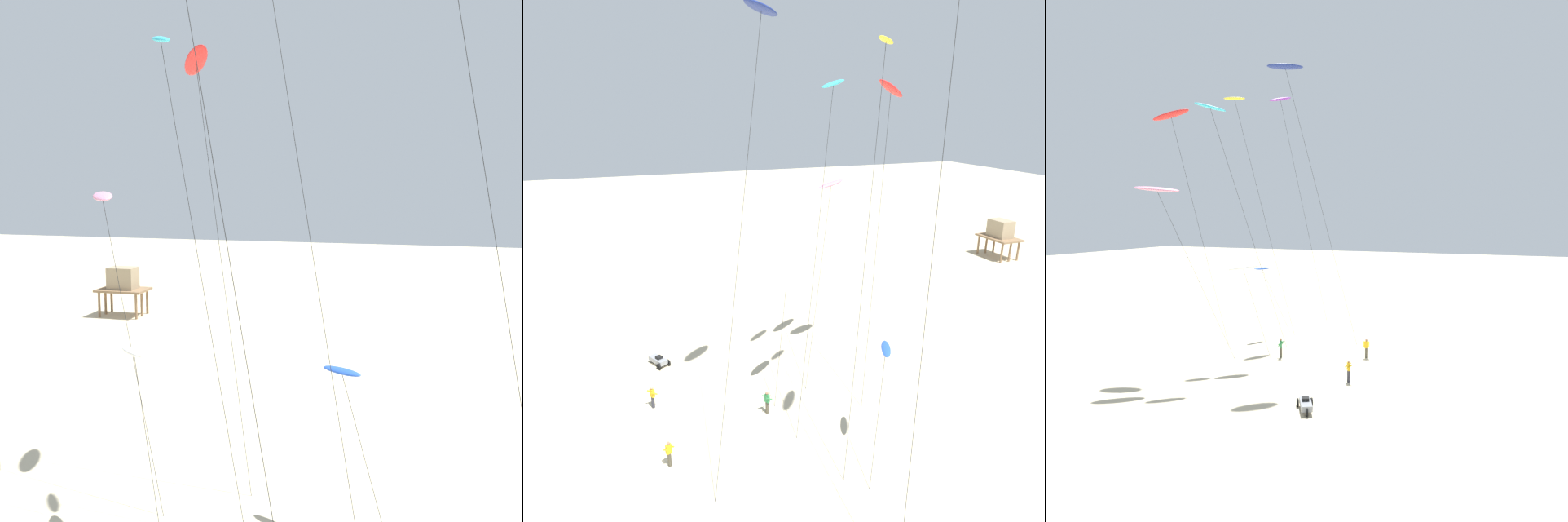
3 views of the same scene
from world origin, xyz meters
TOP-DOWN VIEW (x-y plane):
  - ground_plane at (0.00, 0.00)m, footprint 260.00×260.00m
  - kite_yellow at (2.15, 14.54)m, footprint 5.57×4.96m
  - kite_cyan at (-2.77, 13.99)m, footprint 6.28×5.77m
  - kite_navy at (-0.03, 8.39)m, footprint 7.17×6.38m
  - kite_white at (-3.05, 10.95)m, footprint 3.01×2.83m
  - kite_pink at (-7.05, 16.22)m, footprint 5.97×5.62m
  - kite_blue at (5.44, 13.69)m, footprint 3.37×2.72m
  - kite_red at (-2.69, 18.20)m, footprint 4.94×4.74m
  - kite_flyer_nearest at (-4.12, 1.45)m, footprint 0.71×0.70m
  - kite_flyer_middle at (-0.70, 8.67)m, footprint 0.69×0.68m
  - kite_flyer_furthest at (2.04, 1.72)m, footprint 0.63×0.65m
  - stilt_house at (-23.03, 50.55)m, footprint 5.43×3.61m
  - beach_buggy at (-9.93, 2.51)m, footprint 2.08×1.62m

SIDE VIEW (x-z plane):
  - ground_plane at x=0.00m, z-range 0.00..0.00m
  - beach_buggy at x=-9.93m, z-range 0.02..0.84m
  - kite_flyer_nearest at x=-4.12m, z-range 0.06..1.73m
  - kite_flyer_middle at x=-0.70m, z-range 0.06..1.73m
  - kite_flyer_furthest at x=2.04m, z-range 0.06..1.73m
  - stilt_house at x=-23.03m, z-range 1.03..6.39m
  - kite_blue at x=5.44m, z-range 3.36..10.55m
  - kite_white at x=-3.05m, z-range 3.82..12.20m
  - kite_pink at x=-7.05m, z-range 6.96..21.71m
  - kite_red at x=-2.69m, z-range 10.08..31.98m
  - kite_cyan at x=-2.77m, z-range 10.16..31.96m
  - kite_yellow at x=2.15m, z-range 10.89..34.43m
  - kite_navy at x=-0.03m, z-range 12.06..37.16m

